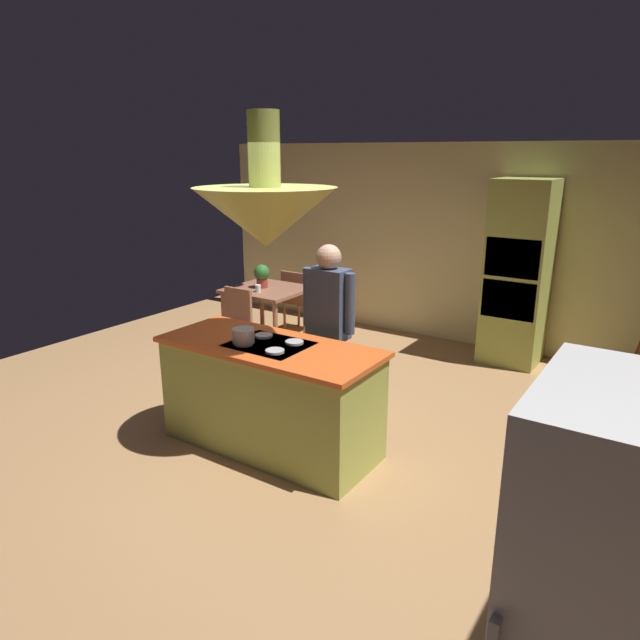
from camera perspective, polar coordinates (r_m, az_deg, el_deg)
ground at (r=5.18m, az=-3.44°, el=-11.55°), size 8.16×8.16×0.00m
wall_back at (r=7.70m, az=12.11°, el=7.46°), size 6.80×0.10×2.55m
kitchen_island at (r=4.84m, az=-4.96°, el=-7.57°), size 1.88×0.80×0.95m
oven_tower at (r=7.02m, az=19.13°, el=4.40°), size 0.66×0.62×2.15m
dining_table at (r=7.34m, az=-5.25°, el=2.36°), size 0.95×0.89×0.76m
person_at_island at (r=5.10m, az=0.85°, el=-0.35°), size 0.53×0.22×1.67m
range_hood at (r=4.44m, az=-5.45°, el=10.53°), size 1.10×1.10×1.00m
pendant_light_over_table at (r=7.14m, az=-5.51°, el=11.81°), size 0.32×0.32×0.82m
chair_facing_island at (r=6.89m, az=-8.66°, el=0.03°), size 0.40×0.40×0.87m
chair_by_back_wall at (r=7.89m, az=-2.21°, el=2.31°), size 0.40×0.40×0.87m
potted_plant_on_table at (r=7.32m, az=-5.83°, el=4.52°), size 0.20×0.20×0.30m
cup_on_table at (r=7.12m, az=-6.20°, el=3.16°), size 0.07×0.07×0.09m
cooking_pot_on_cooktop at (r=4.65m, az=-7.67°, el=-1.55°), size 0.18×0.18×0.12m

